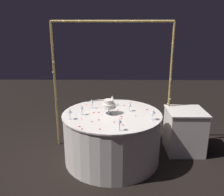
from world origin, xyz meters
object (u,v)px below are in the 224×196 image
Objects in this scene: main_table at (112,136)px; wine_glass_6 at (92,102)px; wine_glass_1 at (82,108)px; wine_glass_2 at (70,112)px; decorative_arch at (112,68)px; wine_glass_5 at (112,98)px; tiered_cake at (109,105)px; side_table at (184,131)px; wine_glass_3 at (153,112)px; wine_glass_4 at (130,105)px; wine_glass_0 at (119,122)px.

main_table is 0.62m from wine_glass_6.
wine_glass_1 is 0.23m from wine_glass_2.
decorative_arch reaches higher than wine_glass_5.
tiered_cake is 0.37m from wine_glass_6.
wine_glass_3 is (-0.62, -0.51, 0.51)m from side_table.
wine_glass_4 is at bearing -170.18° from side_table.
side_table is 3.25× the size of tiered_cake.
tiered_cake is at bearing -41.73° from wine_glass_6.
side_table is 1.06m from wine_glass_4.
decorative_arch is at bearing 90.13° from main_table.
decorative_arch is 0.68m from tiered_cake.
wine_glass_0 is at bearing -103.31° from wine_glass_4.
wine_glass_1 is 1.02m from wine_glass_3.
wine_glass_3 is at bearing -28.41° from wine_glass_6.
tiered_cake is (-0.05, -0.49, -0.47)m from decorative_arch.
wine_glass_5 is (0.58, 0.63, 0.01)m from wine_glass_2.
wine_glass_0 is 0.73m from wine_glass_4.
wine_glass_6 is (-0.32, 0.22, 0.49)m from main_table.
wine_glass_0 is 0.59m from wine_glass_3.
wine_glass_2 is at bearing -163.91° from side_table.
decorative_arch is 1.58m from side_table.
wine_glass_1 and wine_glass_3 have the same top height.
wine_glass_0 reaches higher than wine_glass_1.
decorative_arch reaches higher than wine_glass_0.
side_table is at bearing 9.82° from wine_glass_4.
main_table is 10.09× the size of wine_glass_6.
main_table is 2.08× the size of side_table.
main_table is 0.80m from wine_glass_2.
wine_glass_3 is (0.62, -0.24, -0.03)m from tiered_cake.
wine_glass_1 is at bearing -111.32° from wine_glass_6.
wine_glass_5 is (-0.27, 0.28, 0.03)m from wine_glass_4.
wine_glass_3 reaches higher than main_table.
wine_glass_4 reaches higher than main_table.
wine_glass_1 is at bearing -170.17° from main_table.
wine_glass_1 is at bearing -134.38° from wine_glass_5.
main_table is (0.00, -0.47, -0.99)m from decorative_arch.
wine_glass_5 is 1.15× the size of wine_glass_6.
wine_glass_3 is at bearing -52.02° from decorative_arch.
wine_glass_6 is (0.26, 0.48, -0.01)m from wine_glass_2.
wine_glass_6 is at bearing 145.15° from main_table.
decorative_arch is 13.78× the size of wine_glass_3.
wine_glass_4 is at bearing 76.69° from wine_glass_0.
decorative_arch is 1.10m from main_table.
side_table is at bearing 38.71° from wine_glass_0.
main_table is at bearing 99.07° from wine_glass_0.
side_table is 5.17× the size of wine_glass_4.
wine_glass_6 is at bearing 151.59° from wine_glass_3.
wine_glass_5 reaches higher than main_table.
wine_glass_6 is (0.12, 0.30, -0.00)m from wine_glass_1.
wine_glass_0 is at bearing -76.15° from tiered_cake.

